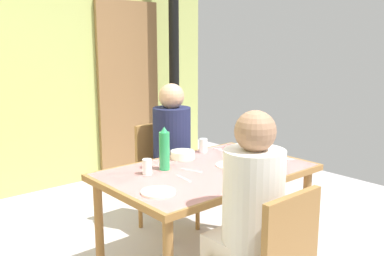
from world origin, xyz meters
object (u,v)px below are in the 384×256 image
(person_near_diner, at_px, (251,199))
(serving_bowl_center, at_px, (183,155))
(chair_far_diner, at_px, (163,169))
(water_bottle_green_far, at_px, (247,135))
(person_far_diner, at_px, (173,139))
(water_bottle_green_near, at_px, (164,150))
(dining_table, at_px, (207,180))

(person_near_diner, xyz_separation_m, serving_bowl_center, (0.35, 0.95, -0.03))
(chair_far_diner, bearing_deg, water_bottle_green_far, 116.70)
(chair_far_diner, height_order, person_near_diner, person_near_diner)
(chair_far_diner, relative_size, person_far_diner, 1.13)
(serving_bowl_center, bearing_deg, water_bottle_green_far, -17.35)
(person_far_diner, bearing_deg, serving_bowl_center, 61.75)
(chair_far_diner, xyz_separation_m, person_near_diner, (-0.54, -1.43, 0.28))
(person_far_diner, height_order, water_bottle_green_far, person_far_diner)
(water_bottle_green_far, bearing_deg, water_bottle_green_near, 178.25)
(person_near_diner, height_order, person_far_diner, same)
(person_far_diner, bearing_deg, chair_far_diner, -90.00)
(person_near_diner, bearing_deg, person_far_diner, 67.50)
(dining_table, distance_m, water_bottle_green_near, 0.34)
(person_far_diner, relative_size, water_bottle_green_far, 2.93)
(chair_far_diner, xyz_separation_m, water_bottle_green_far, (0.32, -0.63, 0.35))
(person_far_diner, xyz_separation_m, serving_bowl_center, (-0.18, -0.34, -0.03))
(water_bottle_green_near, height_order, serving_bowl_center, water_bottle_green_near)
(water_bottle_green_near, bearing_deg, serving_bowl_center, 27.18)
(person_far_diner, distance_m, water_bottle_green_far, 0.60)
(dining_table, bearing_deg, person_near_diner, -115.35)
(chair_far_diner, height_order, water_bottle_green_near, water_bottle_green_near)
(person_near_diner, height_order, serving_bowl_center, person_near_diner)
(dining_table, xyz_separation_m, water_bottle_green_far, (0.55, 0.15, 0.20))
(chair_far_diner, distance_m, water_bottle_green_near, 0.84)
(chair_far_diner, bearing_deg, dining_table, 73.67)
(chair_far_diner, xyz_separation_m, person_far_diner, (-0.00, -0.14, 0.28))
(person_far_diner, distance_m, serving_bowl_center, 0.39)
(person_far_diner, bearing_deg, water_bottle_green_near, 46.95)
(dining_table, height_order, person_near_diner, person_near_diner)
(serving_bowl_center, bearing_deg, dining_table, -98.60)
(person_near_diner, xyz_separation_m, water_bottle_green_far, (0.86, 0.80, 0.07))
(person_far_diner, bearing_deg, water_bottle_green_far, 122.64)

